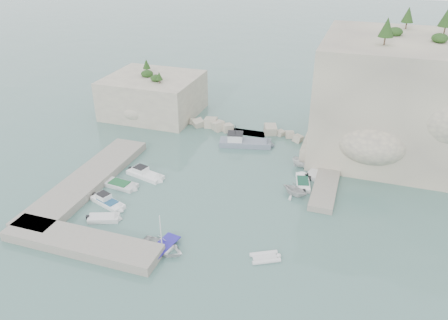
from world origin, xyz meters
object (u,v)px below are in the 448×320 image
(work_boat, at_px, (245,145))
(tender_east_c, at_px, (316,173))
(motorboat_c, at_px, (120,186))
(tender_east_a, at_px, (294,195))
(motorboat_b, at_px, (145,177))
(tender_east_d, at_px, (307,168))
(inflatable_dinghy, at_px, (265,259))
(motorboat_d, at_px, (108,204))
(rowboat, at_px, (162,250))
(motorboat_e, at_px, (104,220))
(tender_east_b, at_px, (303,184))

(work_boat, bearing_deg, tender_east_c, -37.43)
(motorboat_c, height_order, tender_east_a, tender_east_a)
(motorboat_b, height_order, tender_east_d, tender_east_d)
(motorboat_c, bearing_deg, inflatable_dinghy, -13.46)
(motorboat_d, relative_size, tender_east_c, 1.09)
(motorboat_d, distance_m, tender_east_a, 23.68)
(rowboat, xyz_separation_m, tender_east_a, (11.39, 15.45, 0.00))
(motorboat_b, distance_m, motorboat_e, 10.75)
(work_boat, bearing_deg, motorboat_e, -125.46)
(motorboat_e, xyz_separation_m, tender_east_a, (20.31, 12.65, 0.00))
(motorboat_b, height_order, tender_east_c, motorboat_b)
(tender_east_b, relative_size, tender_east_d, 1.12)
(motorboat_b, distance_m, work_boat, 17.35)
(motorboat_c, height_order, rowboat, rowboat)
(tender_east_c, bearing_deg, rowboat, 163.37)
(motorboat_c, bearing_deg, tender_east_a, 19.86)
(tender_east_c, bearing_deg, motorboat_e, 145.32)
(tender_east_a, height_order, tender_east_b, tender_east_a)
(motorboat_b, height_order, tender_east_a, tender_east_a)
(motorboat_b, bearing_deg, tender_east_a, 19.95)
(motorboat_c, xyz_separation_m, work_boat, (12.45, 17.29, 0.00))
(motorboat_c, xyz_separation_m, tender_east_b, (23.08, 8.28, 0.00))
(motorboat_e, bearing_deg, tender_east_d, 24.42)
(tender_east_c, bearing_deg, tender_east_a, 178.63)
(motorboat_b, bearing_deg, rowboat, -41.50)
(motorboat_d, height_order, motorboat_b, same)
(motorboat_c, distance_m, rowboat, 15.03)
(tender_east_b, relative_size, work_boat, 0.57)
(motorboat_c, relative_size, inflatable_dinghy, 1.64)
(motorboat_d, bearing_deg, inflatable_dinghy, 10.04)
(inflatable_dinghy, xyz_separation_m, tender_east_b, (1.23, 16.23, 0.00))
(tender_east_a, bearing_deg, tender_east_c, 7.18)
(rowboat, height_order, tender_east_c, rowboat)
(inflatable_dinghy, bearing_deg, tender_east_c, 54.35)
(rowboat, bearing_deg, tender_east_b, -22.36)
(tender_east_c, relative_size, work_boat, 0.56)
(motorboat_d, xyz_separation_m, inflatable_dinghy, (20.98, -3.66, 0.00))
(motorboat_e, distance_m, tender_east_c, 29.30)
(motorboat_e, xyz_separation_m, rowboat, (8.92, -2.79, 0.00))
(tender_east_c, distance_m, tender_east_d, 1.88)
(motorboat_d, height_order, inflatable_dinghy, motorboat_d)
(tender_east_a, distance_m, work_boat, 15.63)
(tender_east_a, xyz_separation_m, work_boat, (-10.06, 11.96, 0.00))
(motorboat_d, relative_size, motorboat_b, 0.91)
(tender_east_a, height_order, work_boat, work_boat)
(motorboat_e, relative_size, tender_east_c, 0.79)
(motorboat_b, bearing_deg, inflatable_dinghy, -15.22)
(tender_east_b, distance_m, work_boat, 13.94)
(motorboat_e, distance_m, inflatable_dinghy, 19.66)
(rowboat, height_order, tender_east_d, tender_east_d)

